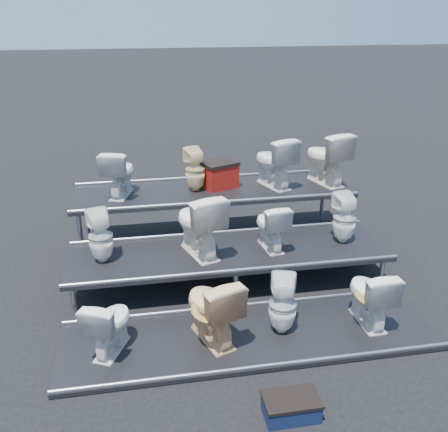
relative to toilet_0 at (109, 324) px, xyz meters
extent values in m
plane|color=black|center=(1.52, 1.30, -0.39)|extent=(80.00, 80.00, 0.00)
cube|color=black|center=(1.52, 0.00, -0.36)|extent=(4.20, 1.20, 0.06)
cube|color=black|center=(1.52, 1.30, -0.16)|extent=(4.20, 1.20, 0.46)
cube|color=black|center=(1.52, 2.60, 0.04)|extent=(4.20, 1.20, 0.86)
imported|color=silver|center=(0.00, 0.00, 0.00)|extent=(0.60, 0.73, 0.65)
imported|color=#DBAC79|center=(1.09, 0.00, 0.07)|extent=(0.68, 0.89, 0.80)
imported|color=silver|center=(1.88, 0.00, 0.02)|extent=(0.39, 0.39, 0.69)
imported|color=silver|center=(2.92, 0.00, 0.03)|extent=(0.42, 0.71, 0.72)
imported|color=silver|center=(-0.11, 1.30, 0.42)|extent=(0.38, 0.38, 0.68)
imported|color=white|center=(1.12, 1.30, 0.50)|extent=(0.71, 0.95, 0.86)
imported|color=silver|center=(2.08, 1.30, 0.39)|extent=(0.43, 0.66, 0.64)
imported|color=silver|center=(3.12, 1.30, 0.42)|extent=(0.34, 0.34, 0.70)
imported|color=silver|center=(0.13, 2.60, 0.83)|extent=(0.57, 0.77, 0.70)
imported|color=beige|center=(1.25, 2.60, 0.81)|extent=(0.37, 0.37, 0.66)
imported|color=silver|center=(2.46, 2.60, 0.87)|extent=(0.67, 0.87, 0.79)
imported|color=white|center=(3.31, 2.60, 0.89)|extent=(0.68, 0.92, 0.84)
cube|color=#9E1D11|center=(1.63, 2.70, 0.65)|extent=(0.61, 0.55, 0.36)
cube|color=#0F1836|center=(1.63, -1.19, -0.30)|extent=(0.49, 0.30, 0.18)
camera|label=1|loc=(0.41, -4.51, 3.09)|focal=40.00mm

